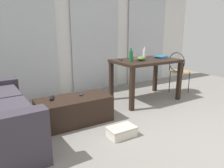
% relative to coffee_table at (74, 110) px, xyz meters
% --- Properties ---
extents(ground_plane, '(7.27, 7.27, 0.00)m').
position_rel_coffee_table_xyz_m(ground_plane, '(1.12, -0.38, -0.19)').
color(ground_plane, gray).
extents(wall_back, '(5.67, 0.10, 2.70)m').
position_rel_coffee_table_xyz_m(wall_back, '(1.12, 1.53, 1.15)').
color(wall_back, silver).
rests_on(wall_back, ground).
extents(curtains, '(4.03, 0.03, 2.45)m').
position_rel_coffee_table_xyz_m(curtains, '(1.12, 1.45, 1.03)').
color(curtains, '#B2B7BC').
rests_on(curtains, ground).
extents(coffee_table, '(1.08, 0.51, 0.39)m').
position_rel_coffee_table_xyz_m(coffee_table, '(0.00, 0.00, 0.00)').
color(coffee_table, black).
rests_on(coffee_table, ground).
extents(craft_table, '(1.24, 0.78, 0.80)m').
position_rel_coffee_table_xyz_m(craft_table, '(1.59, 0.28, 0.49)').
color(craft_table, black).
rests_on(craft_table, ground).
extents(wire_chair, '(0.41, 0.42, 0.89)m').
position_rel_coffee_table_xyz_m(wire_chair, '(2.48, 0.27, 0.36)').
color(wire_chair, '#B7844C').
rests_on(wire_chair, ground).
extents(bottle_near, '(0.07, 0.07, 0.23)m').
position_rel_coffee_table_xyz_m(bottle_near, '(1.20, 0.23, 0.70)').
color(bottle_near, '#195B2D').
rests_on(bottle_near, craft_table).
extents(bottle_far, '(0.06, 0.06, 0.22)m').
position_rel_coffee_table_xyz_m(bottle_far, '(1.69, 0.46, 0.70)').
color(bottle_far, beige).
rests_on(bottle_far, craft_table).
extents(bowl, '(0.16, 0.16, 0.08)m').
position_rel_coffee_table_xyz_m(bowl, '(1.43, 0.23, 0.65)').
color(bowl, '#477033').
rests_on(bowl, craft_table).
extents(book_stack, '(0.26, 0.26, 0.04)m').
position_rel_coffee_table_xyz_m(book_stack, '(2.00, 0.31, 0.62)').
color(book_stack, '#33519E').
rests_on(book_stack, craft_table).
extents(tv_remote_on_table, '(0.07, 0.15, 0.02)m').
position_rel_coffee_table_xyz_m(tv_remote_on_table, '(1.13, 0.47, 0.61)').
color(tv_remote_on_table, '#232326').
rests_on(tv_remote_on_table, craft_table).
extents(scissors, '(0.11, 0.08, 0.00)m').
position_rel_coffee_table_xyz_m(scissors, '(1.52, 0.49, 0.61)').
color(scissors, '#9EA0A5').
rests_on(scissors, craft_table).
extents(tv_remote_primary, '(0.11, 0.19, 0.03)m').
position_rel_coffee_table_xyz_m(tv_remote_primary, '(-0.29, 0.11, 0.21)').
color(tv_remote_primary, black).
rests_on(tv_remote_primary, coffee_table).
extents(tv_remote_secondary, '(0.11, 0.16, 0.02)m').
position_rel_coffee_table_xyz_m(tv_remote_secondary, '(0.16, 0.09, 0.20)').
color(tv_remote_secondary, '#232326').
rests_on(tv_remote_secondary, coffee_table).
extents(shoebox, '(0.37, 0.24, 0.13)m').
position_rel_coffee_table_xyz_m(shoebox, '(0.37, -0.73, -0.13)').
color(shoebox, beige).
rests_on(shoebox, ground).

